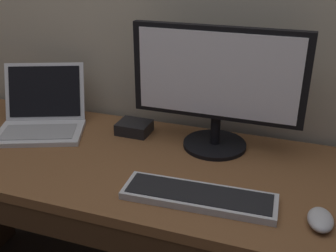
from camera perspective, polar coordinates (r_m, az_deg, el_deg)
desk at (r=1.44m, az=-3.15°, el=-11.89°), size 1.89×0.63×0.78m
laptop_silver at (r=1.61m, az=-17.60°, el=0.86°), size 0.40×0.39×0.23m
external_monitor at (r=1.34m, az=7.00°, el=6.08°), size 0.58×0.22×0.43m
wired_keyboard at (r=1.15m, az=4.39°, el=-9.96°), size 0.44×0.14×0.02m
computer_mouse at (r=1.13m, az=20.89°, el=-12.36°), size 0.07×0.10×0.04m
external_drive_box at (r=1.53m, az=-4.83°, el=-0.22°), size 0.12×0.10×0.04m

